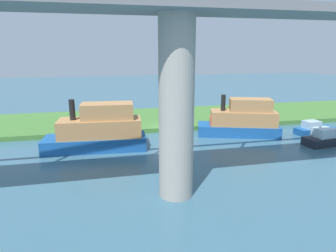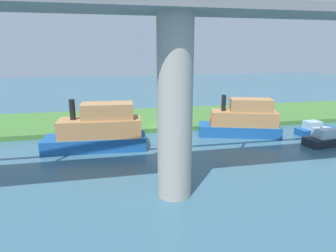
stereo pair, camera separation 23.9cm
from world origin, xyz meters
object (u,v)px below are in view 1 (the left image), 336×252
(riverboat_paddlewheel, at_px, (314,129))
(bridge_pylon, at_px, (176,110))
(motorboat_red, at_px, (241,120))
(person_on_bank, at_px, (185,117))
(mooring_post, at_px, (74,127))
(pontoon_yellow, at_px, (98,131))
(houseboat_blue, at_px, (327,138))

(riverboat_paddlewheel, bearing_deg, bridge_pylon, 29.38)
(motorboat_red, bearing_deg, bridge_pylon, 48.81)
(person_on_bank, distance_m, mooring_post, 12.70)
(pontoon_yellow, bearing_deg, mooring_post, -62.22)
(motorboat_red, bearing_deg, pontoon_yellow, 5.50)
(mooring_post, relative_size, pontoon_yellow, 0.10)
(houseboat_blue, bearing_deg, motorboat_red, -36.16)
(bridge_pylon, distance_m, person_on_bank, 17.87)
(pontoon_yellow, bearing_deg, motorboat_red, -174.50)
(bridge_pylon, xyz_separation_m, person_on_bank, (-5.32, -16.53, -4.21))
(riverboat_paddlewheel, bearing_deg, person_on_bank, -26.16)
(mooring_post, bearing_deg, person_on_bank, -173.46)
(pontoon_yellow, distance_m, houseboat_blue, 21.82)
(bridge_pylon, relative_size, mooring_post, 11.37)
(motorboat_red, distance_m, riverboat_paddlewheel, 8.19)
(mooring_post, distance_m, motorboat_red, 17.80)
(bridge_pylon, bearing_deg, riverboat_paddlewheel, -150.62)
(person_on_bank, height_order, houseboat_blue, person_on_bank)
(houseboat_blue, height_order, riverboat_paddlewheel, houseboat_blue)
(motorboat_red, bearing_deg, person_on_bank, -45.48)
(motorboat_red, distance_m, houseboat_blue, 8.30)
(mooring_post, bearing_deg, bridge_pylon, 115.79)
(bridge_pylon, height_order, person_on_bank, bridge_pylon)
(pontoon_yellow, height_order, motorboat_red, pontoon_yellow)
(pontoon_yellow, bearing_deg, houseboat_blue, 170.95)
(person_on_bank, bearing_deg, houseboat_blue, 139.59)
(person_on_bank, distance_m, houseboat_blue, 15.10)
(bridge_pylon, distance_m, mooring_post, 17.33)
(motorboat_red, bearing_deg, riverboat_paddlewheel, 170.17)
(bridge_pylon, xyz_separation_m, houseboat_blue, (-16.81, -6.75, -4.82))
(person_on_bank, bearing_deg, motorboat_red, 134.52)
(mooring_post, bearing_deg, riverboat_paddlewheel, 169.19)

